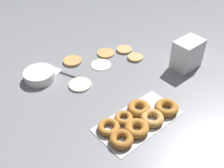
{
  "coord_description": "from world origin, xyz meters",
  "views": [
    {
      "loc": [
        -0.78,
        -0.96,
        0.95
      ],
      "look_at": [
        -0.05,
        -0.12,
        0.04
      ],
      "focal_mm": 45.0,
      "sensor_mm": 36.0,
      "label": 1
    }
  ],
  "objects": [
    {
      "name": "pancake_5",
      "position": [
        -0.06,
        0.22,
        0.01
      ],
      "size": [
        0.11,
        0.11,
        0.02
      ],
      "primitive_type": "cylinder",
      "color": "tan",
      "rests_on": "ground_plane"
    },
    {
      "name": "spatula",
      "position": [
        -0.19,
        0.21,
        0.0
      ],
      "size": [
        0.13,
        0.25,
        0.01
      ],
      "rotation": [
        0.0,
        0.0,
        1.95
      ],
      "color": "black",
      "rests_on": "ground_plane"
    },
    {
      "name": "donut_tray",
      "position": [
        -0.11,
        -0.37,
        0.02
      ],
      "size": [
        0.41,
        0.21,
        0.04
      ],
      "color": "silver",
      "rests_on": "ground_plane"
    },
    {
      "name": "batter_bowl",
      "position": [
        -0.29,
        0.2,
        0.03
      ],
      "size": [
        0.17,
        0.17,
        0.05
      ],
      "color": "white",
      "rests_on": "ground_plane"
    },
    {
      "name": "ground_plane",
      "position": [
        0.0,
        0.0,
        0.0
      ],
      "size": [
        3.0,
        3.0,
        0.0
      ],
      "primitive_type": "plane",
      "color": "gray"
    },
    {
      "name": "pancake_0",
      "position": [
        -0.16,
        0.02,
        0.01
      ],
      "size": [
        0.12,
        0.12,
        0.01
      ],
      "primitive_type": "cylinder",
      "color": "silver",
      "rests_on": "ground_plane"
    },
    {
      "name": "pancake_4",
      "position": [
        0.25,
        0.12,
        0.01
      ],
      "size": [
        0.1,
        0.1,
        0.01
      ],
      "primitive_type": "cylinder",
      "color": "tan",
      "rests_on": "ground_plane"
    },
    {
      "name": "pancake_3",
      "position": [
        0.24,
        0.01,
        0.01
      ],
      "size": [
        0.09,
        0.09,
        0.01
      ],
      "primitive_type": "cylinder",
      "color": "tan",
      "rests_on": "ground_plane"
    },
    {
      "name": "pancake_1",
      "position": [
        0.04,
        0.09,
        0.0
      ],
      "size": [
        0.12,
        0.12,
        0.01
      ],
      "primitive_type": "cylinder",
      "color": "beige",
      "rests_on": "ground_plane"
    },
    {
      "name": "pancake_2",
      "position": [
        0.14,
        0.16,
        0.01
      ],
      "size": [
        0.11,
        0.11,
        0.01
      ],
      "primitive_type": "cylinder",
      "color": "tan",
      "rests_on": "ground_plane"
    },
    {
      "name": "container_stack",
      "position": [
        0.4,
        -0.24,
        0.08
      ],
      "size": [
        0.16,
        0.11,
        0.17
      ],
      "color": "white",
      "rests_on": "ground_plane"
    }
  ]
}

